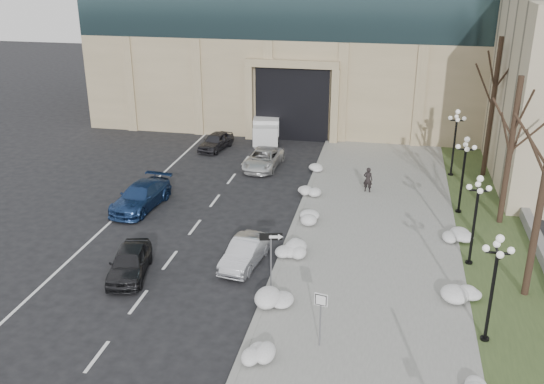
{
  "coord_description": "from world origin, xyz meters",
  "views": [
    {
      "loc": [
        3.99,
        -15.61,
        14.61
      ],
      "look_at": [
        -1.54,
        11.59,
        3.5
      ],
      "focal_mm": 40.0,
      "sensor_mm": 36.0,
      "label": 1
    }
  ],
  "objects_px": {
    "car_c": "(141,196)",
    "one_way_sign": "(275,243)",
    "car_d": "(263,159)",
    "lamppost_b": "(476,208)",
    "car_b": "(245,252)",
    "lamppost_a": "(495,274)",
    "car_e": "(216,141)",
    "car_a": "(129,262)",
    "pedestrian": "(368,180)",
    "lamppost_c": "(464,165)",
    "box_truck": "(267,127)",
    "lamppost_d": "(455,134)",
    "keep_sign": "(321,309)"
  },
  "relations": [
    {
      "from": "car_a",
      "to": "pedestrian",
      "type": "xyz_separation_m",
      "value": [
        10.62,
        12.99,
        0.23
      ]
    },
    {
      "from": "car_a",
      "to": "pedestrian",
      "type": "distance_m",
      "value": 16.78
    },
    {
      "from": "car_a",
      "to": "car_d",
      "type": "xyz_separation_m",
      "value": [
        2.99,
        16.51,
        -0.05
      ]
    },
    {
      "from": "car_c",
      "to": "lamppost_c",
      "type": "distance_m",
      "value": 19.23
    },
    {
      "from": "car_b",
      "to": "one_way_sign",
      "type": "distance_m",
      "value": 3.33
    },
    {
      "from": "lamppost_b",
      "to": "lamppost_c",
      "type": "relative_size",
      "value": 1.0
    },
    {
      "from": "lamppost_a",
      "to": "car_a",
      "type": "bearing_deg",
      "value": 172.31
    },
    {
      "from": "car_e",
      "to": "one_way_sign",
      "type": "bearing_deg",
      "value": -55.55
    },
    {
      "from": "lamppost_a",
      "to": "lamppost_d",
      "type": "relative_size",
      "value": 1.0
    },
    {
      "from": "keep_sign",
      "to": "lamppost_a",
      "type": "relative_size",
      "value": 0.52
    },
    {
      "from": "car_e",
      "to": "lamppost_c",
      "type": "xyz_separation_m",
      "value": [
        17.7,
        -9.16,
        2.4
      ]
    },
    {
      "from": "one_way_sign",
      "to": "lamppost_d",
      "type": "distance_m",
      "value": 19.49
    },
    {
      "from": "car_d",
      "to": "lamppost_b",
      "type": "bearing_deg",
      "value": -39.24
    },
    {
      "from": "pedestrian",
      "to": "keep_sign",
      "type": "distance_m",
      "value": 16.94
    },
    {
      "from": "car_b",
      "to": "car_e",
      "type": "relative_size",
      "value": 1.02
    },
    {
      "from": "car_b",
      "to": "lamppost_b",
      "type": "relative_size",
      "value": 0.85
    },
    {
      "from": "car_b",
      "to": "one_way_sign",
      "type": "relative_size",
      "value": 1.39
    },
    {
      "from": "lamppost_b",
      "to": "lamppost_c",
      "type": "xyz_separation_m",
      "value": [
        0.0,
        6.5,
        0.0
      ]
    },
    {
      "from": "box_truck",
      "to": "car_e",
      "type": "bearing_deg",
      "value": -138.55
    },
    {
      "from": "lamppost_a",
      "to": "car_b",
      "type": "bearing_deg",
      "value": 158.33
    },
    {
      "from": "car_a",
      "to": "one_way_sign",
      "type": "height_order",
      "value": "one_way_sign"
    },
    {
      "from": "car_a",
      "to": "car_c",
      "type": "bearing_deg",
      "value": 97.24
    },
    {
      "from": "car_e",
      "to": "pedestrian",
      "type": "distance_m",
      "value": 14.06
    },
    {
      "from": "lamppost_d",
      "to": "car_c",
      "type": "bearing_deg",
      "value": -153.36
    },
    {
      "from": "car_b",
      "to": "pedestrian",
      "type": "bearing_deg",
      "value": 71.4
    },
    {
      "from": "car_c",
      "to": "one_way_sign",
      "type": "height_order",
      "value": "one_way_sign"
    },
    {
      "from": "car_a",
      "to": "lamppost_d",
      "type": "distance_m",
      "value": 23.78
    },
    {
      "from": "car_c",
      "to": "lamppost_c",
      "type": "bearing_deg",
      "value": 15.14
    },
    {
      "from": "car_e",
      "to": "lamppost_c",
      "type": "relative_size",
      "value": 0.83
    },
    {
      "from": "car_d",
      "to": "one_way_sign",
      "type": "relative_size",
      "value": 1.65
    },
    {
      "from": "keep_sign",
      "to": "lamppost_c",
      "type": "distance_m",
      "value": 16.12
    },
    {
      "from": "lamppost_a",
      "to": "one_way_sign",
      "type": "bearing_deg",
      "value": 166.06
    },
    {
      "from": "car_c",
      "to": "car_d",
      "type": "distance_m",
      "value": 10.37
    },
    {
      "from": "lamppost_c",
      "to": "lamppost_a",
      "type": "bearing_deg",
      "value": -90.0
    },
    {
      "from": "one_way_sign",
      "to": "lamppost_b",
      "type": "relative_size",
      "value": 0.61
    },
    {
      "from": "one_way_sign",
      "to": "lamppost_b",
      "type": "height_order",
      "value": "lamppost_b"
    },
    {
      "from": "car_c",
      "to": "box_truck",
      "type": "height_order",
      "value": "box_truck"
    },
    {
      "from": "car_a",
      "to": "pedestrian",
      "type": "height_order",
      "value": "pedestrian"
    },
    {
      "from": "box_truck",
      "to": "one_way_sign",
      "type": "distance_m",
      "value": 24.59
    },
    {
      "from": "pedestrian",
      "to": "car_d",
      "type": "bearing_deg",
      "value": -13.9
    },
    {
      "from": "lamppost_a",
      "to": "lamppost_c",
      "type": "distance_m",
      "value": 13.0
    },
    {
      "from": "car_c",
      "to": "lamppost_a",
      "type": "xyz_separation_m",
      "value": [
        18.86,
        -10.04,
        2.32
      ]
    },
    {
      "from": "lamppost_a",
      "to": "lamppost_d",
      "type": "xyz_separation_m",
      "value": [
        0.0,
        19.5,
        0.0
      ]
    },
    {
      "from": "one_way_sign",
      "to": "lamppost_c",
      "type": "height_order",
      "value": "lamppost_c"
    },
    {
      "from": "car_c",
      "to": "one_way_sign",
      "type": "relative_size",
      "value": 1.78
    },
    {
      "from": "pedestrian",
      "to": "lamppost_b",
      "type": "bearing_deg",
      "value": 133.26
    },
    {
      "from": "lamppost_c",
      "to": "car_b",
      "type": "bearing_deg",
      "value": -141.66
    },
    {
      "from": "lamppost_c",
      "to": "lamppost_d",
      "type": "bearing_deg",
      "value": 90.0
    },
    {
      "from": "car_e",
      "to": "lamppost_d",
      "type": "xyz_separation_m",
      "value": [
        17.7,
        -2.66,
        2.4
      ]
    },
    {
      "from": "car_e",
      "to": "keep_sign",
      "type": "xyz_separation_m",
      "value": [
        11.26,
        -23.88,
        1.14
      ]
    }
  ]
}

